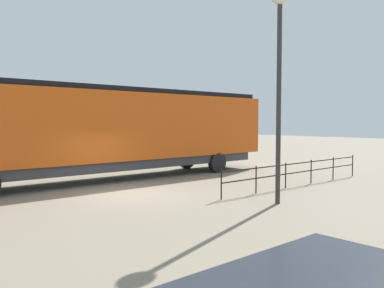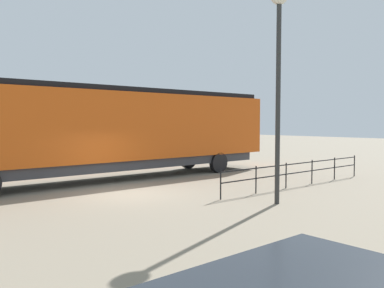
# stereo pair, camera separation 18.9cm
# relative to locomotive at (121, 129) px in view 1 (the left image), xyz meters

# --- Properties ---
(ground_plane) EXTENTS (120.00, 120.00, 0.00)m
(ground_plane) POSITION_rel_locomotive_xyz_m (3.74, -1.99, -2.44)
(ground_plane) COLOR gray
(locomotive) EXTENTS (2.89, 18.20, 4.37)m
(locomotive) POSITION_rel_locomotive_xyz_m (0.00, 0.00, 0.00)
(locomotive) COLOR #D15114
(locomotive) RESTS_ON ground_plane
(lamp_post) EXTENTS (0.60, 0.60, 7.21)m
(lamp_post) POSITION_rel_locomotive_xyz_m (8.58, 0.88, 2.88)
(lamp_post) COLOR #2D2D2D
(lamp_post) RESTS_ON ground_plane
(platform_fence) EXTENTS (0.05, 9.59, 1.07)m
(platform_fence) POSITION_rel_locomotive_xyz_m (6.85, 4.69, -1.74)
(platform_fence) COLOR black
(platform_fence) RESTS_ON ground_plane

